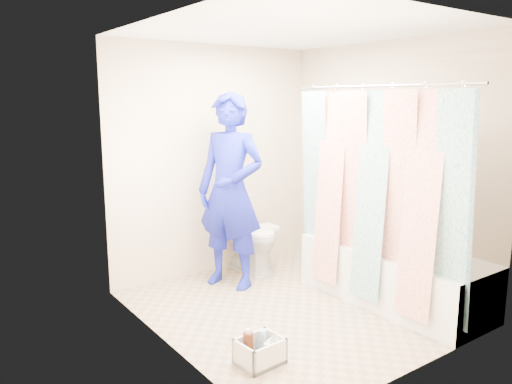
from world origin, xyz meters
TOP-DOWN VIEW (x-y plane):
  - floor at (0.00, 0.00)m, footprint 2.60×2.60m
  - ceiling at (0.00, 0.00)m, footprint 2.40×2.60m
  - wall_back at (0.00, 1.30)m, footprint 2.40×0.02m
  - wall_front at (0.00, -1.30)m, footprint 2.40×0.02m
  - wall_left at (-1.20, 0.00)m, footprint 0.02×2.60m
  - wall_right at (1.20, 0.00)m, footprint 0.02×2.60m
  - bathtub at (0.85, -0.43)m, footprint 0.70×1.75m
  - curtain_rod at (0.52, -0.43)m, footprint 0.02×1.90m
  - shower_curtain at (0.52, -0.43)m, footprint 0.06×1.75m
  - toilet at (0.28, 1.08)m, footprint 0.46×0.80m
  - tank_lid at (0.29, 0.95)m, footprint 0.50×0.22m
  - tank_internals at (0.24, 1.30)m, footprint 0.20×0.07m
  - plumber at (-0.12, 0.81)m, footprint 0.73×0.83m
  - cleaning_caddy at (-0.79, -0.61)m, footprint 0.32×0.27m

SIDE VIEW (x-z plane):
  - floor at x=0.00m, z-range 0.00..0.00m
  - cleaning_caddy at x=-0.79m, z-range -0.03..0.21m
  - bathtub at x=0.85m, z-range 0.02..0.52m
  - toilet at x=0.28m, z-range 0.00..0.81m
  - tank_lid at x=0.29m, z-range 0.46..0.50m
  - tank_internals at x=0.24m, z-range 0.67..0.93m
  - plumber at x=-0.12m, z-range 0.00..1.91m
  - shower_curtain at x=0.52m, z-range 0.12..1.92m
  - wall_back at x=0.00m, z-range 0.00..2.40m
  - wall_front at x=0.00m, z-range 0.00..2.40m
  - wall_left at x=-1.20m, z-range 0.00..2.40m
  - wall_right at x=1.20m, z-range 0.00..2.40m
  - curtain_rod at x=0.52m, z-range 1.94..1.96m
  - ceiling at x=0.00m, z-range 2.39..2.41m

